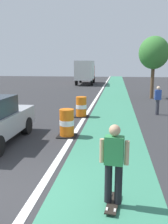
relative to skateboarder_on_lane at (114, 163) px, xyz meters
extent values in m
cube|color=#387F60|center=(-0.17, 12.11, -0.91)|extent=(2.50, 80.00, 0.01)
cube|color=silver|center=(-1.67, 12.11, -0.91)|extent=(0.20, 80.00, 0.01)
cube|color=black|center=(0.00, 0.00, -0.84)|extent=(0.31, 0.82, 0.02)
cylinder|color=silver|center=(-0.05, 0.27, -0.86)|extent=(0.05, 0.11, 0.11)
cylinder|color=silver|center=(0.11, 0.25, -0.86)|extent=(0.05, 0.11, 0.11)
cylinder|color=silver|center=(-0.11, -0.25, -0.86)|extent=(0.05, 0.11, 0.11)
cylinder|color=silver|center=(0.05, -0.27, -0.86)|extent=(0.05, 0.11, 0.11)
cylinder|color=black|center=(-0.10, 0.01, -0.42)|extent=(0.15, 0.15, 0.82)
cylinder|color=black|center=(0.10, -0.01, -0.42)|extent=(0.15, 0.15, 0.82)
cube|color=#338C4C|center=(0.00, 0.00, 0.27)|extent=(0.38, 0.26, 0.56)
cylinder|color=tan|center=(-0.24, 0.03, 0.24)|extent=(0.09, 0.09, 0.48)
cylinder|color=tan|center=(0.24, -0.03, 0.24)|extent=(0.09, 0.09, 0.48)
sphere|color=tan|center=(0.00, 0.00, 0.67)|extent=(0.22, 0.22, 0.22)
cylinder|color=black|center=(-3.62, 4.64, -0.57)|extent=(0.29, 0.68, 0.68)
cylinder|color=orange|center=(-1.89, 4.48, -0.66)|extent=(0.56, 0.56, 0.42)
cylinder|color=white|center=(-1.89, 4.48, -0.35)|extent=(0.57, 0.57, 0.21)
cylinder|color=orange|center=(-1.89, 4.48, -0.03)|extent=(0.56, 0.56, 0.42)
cube|color=black|center=(-1.89, 4.48, -0.89)|extent=(0.73, 0.73, 0.04)
cylinder|color=orange|center=(-1.86, 8.10, -0.66)|extent=(0.56, 0.56, 0.42)
cylinder|color=white|center=(-1.86, 8.10, -0.35)|extent=(0.57, 0.57, 0.21)
cylinder|color=orange|center=(-1.86, 8.10, -0.03)|extent=(0.56, 0.56, 0.42)
cube|color=black|center=(-1.86, 8.10, -0.89)|extent=(0.73, 0.73, 0.04)
cube|color=silver|center=(-4.42, 28.58, 1.07)|extent=(2.54, 5.69, 2.50)
cube|color=#B21E19|center=(-4.59, 32.43, 0.62)|extent=(2.28, 1.99, 2.10)
cylinder|color=black|center=(-5.61, 32.19, -0.43)|extent=(0.34, 0.97, 0.96)
cylinder|color=black|center=(-3.55, 32.27, -0.43)|extent=(0.34, 0.97, 0.96)
cylinder|color=black|center=(-5.39, 27.14, -0.43)|extent=(0.34, 0.97, 0.96)
cylinder|color=black|center=(-3.33, 27.23, -0.43)|extent=(0.34, 0.97, 0.96)
cylinder|color=#2D2D2D|center=(3.03, 17.19, 1.19)|extent=(0.14, 0.14, 4.20)
cube|color=black|center=(3.03, 17.19, 3.74)|extent=(0.32, 0.32, 0.90)
sphere|color=red|center=(3.20, 17.19, 4.00)|extent=(0.16, 0.16, 0.16)
sphere|color=green|center=(3.20, 17.19, 3.48)|extent=(0.16, 0.16, 0.16)
cylinder|color=#33333D|center=(2.29, 9.19, -0.48)|extent=(0.20, 0.20, 0.86)
cube|color=#2D4CA5|center=(2.29, 9.19, 0.22)|extent=(0.34, 0.20, 0.54)
sphere|color=beige|center=(2.29, 9.19, 0.60)|extent=(0.20, 0.20, 0.20)
cylinder|color=brown|center=(2.87, 15.84, 0.39)|extent=(0.28, 0.28, 2.60)
ellipsoid|color=#387A33|center=(2.87, 15.84, 2.79)|extent=(2.40, 2.40, 2.60)
camera|label=1|loc=(0.02, -4.37, 1.89)|focal=38.17mm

